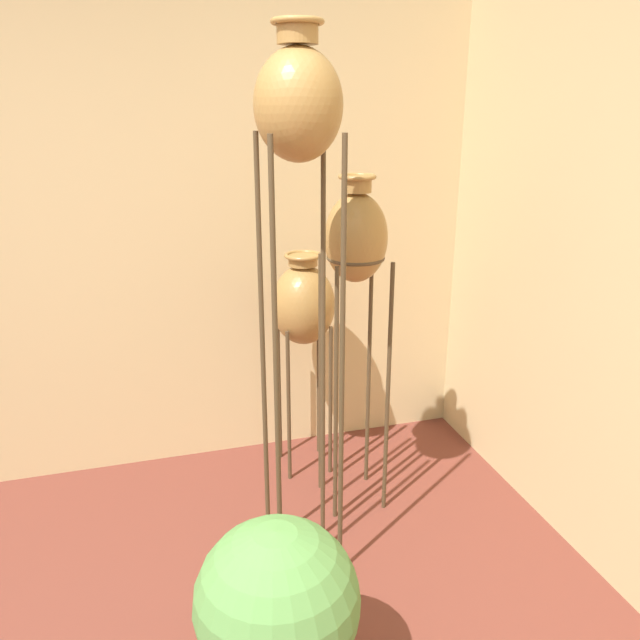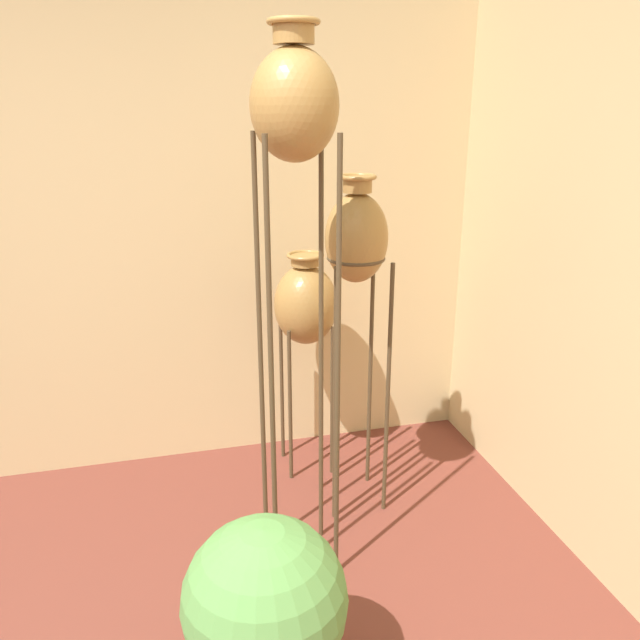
# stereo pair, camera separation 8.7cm
# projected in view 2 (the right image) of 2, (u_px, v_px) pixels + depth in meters

# --- Properties ---
(wall_back) EXTENTS (8.35, 0.06, 2.70)m
(wall_back) POSITION_uv_depth(u_px,v_px,m) (51.00, 221.00, 3.02)
(wall_back) COLOR #D1B784
(wall_back) RESTS_ON ground_plane
(vase_stand_tall) EXTENTS (0.31, 0.31, 2.15)m
(vase_stand_tall) POSITION_uv_depth(u_px,v_px,m) (295.00, 123.00, 2.15)
(vase_stand_tall) COLOR #473823
(vase_stand_tall) RESTS_ON ground_plane
(vase_stand_medium) EXTENTS (0.28, 0.28, 1.60)m
(vase_stand_medium) POSITION_uv_depth(u_px,v_px,m) (356.00, 245.00, 2.74)
(vase_stand_medium) COLOR #473823
(vase_stand_medium) RESTS_ON ground_plane
(vase_stand_short) EXTENTS (0.32, 0.32, 1.19)m
(vase_stand_short) POSITION_uv_depth(u_px,v_px,m) (306.00, 306.00, 3.16)
(vase_stand_short) COLOR #473823
(vase_stand_short) RESTS_ON ground_plane
(potted_plant) EXTENTS (0.51, 0.51, 0.71)m
(potted_plant) POSITION_uv_depth(u_px,v_px,m) (265.00, 614.00, 1.90)
(potted_plant) COLOR olive
(potted_plant) RESTS_ON ground_plane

